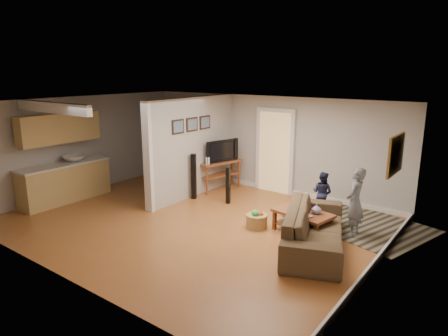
{
  "coord_description": "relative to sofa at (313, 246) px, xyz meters",
  "views": [
    {
      "loc": [
        5.31,
        -6.03,
        3.14
      ],
      "look_at": [
        0.36,
        0.63,
        1.1
      ],
      "focal_mm": 32.0,
      "sensor_mm": 36.0,
      "label": 1
    }
  ],
  "objects": [
    {
      "name": "ground",
      "position": [
        -2.6,
        -0.37,
        0.0
      ],
      "size": [
        7.5,
        7.5,
        0.0
      ],
      "primitive_type": "plane",
      "color": "brown",
      "rests_on": "ground"
    },
    {
      "name": "toddler",
      "position": [
        -0.6,
        1.73,
        0.0
      ],
      "size": [
        0.49,
        0.4,
        0.97
      ],
      "primitive_type": "imported",
      "rotation": [
        0.0,
        0.0,
        3.07
      ],
      "color": "#1F2242",
      "rests_on": "ground"
    },
    {
      "name": "sofa",
      "position": [
        0.0,
        0.0,
        0.0
      ],
      "size": [
        1.82,
        2.7,
        0.73
      ],
      "primitive_type": "imported",
      "rotation": [
        0.0,
        0.0,
        1.94
      ],
      "color": "#423A21",
      "rests_on": "ground"
    },
    {
      "name": "room_shell",
      "position": [
        -3.67,
        0.06,
        1.46
      ],
      "size": [
        7.54,
        6.02,
        2.52
      ],
      "color": "#AEABA7",
      "rests_on": "ground"
    },
    {
      "name": "tv_console",
      "position": [
        -3.54,
        1.82,
        0.72
      ],
      "size": [
        0.77,
        1.34,
        1.08
      ],
      "rotation": [
        0.0,
        0.0,
        -0.25
      ],
      "color": "brown",
      "rests_on": "ground"
    },
    {
      "name": "child",
      "position": [
        0.4,
        0.9,
        0.0
      ],
      "size": [
        0.33,
        0.5,
        1.37
      ],
      "primitive_type": "imported",
      "rotation": [
        0.0,
        0.0,
        -1.58
      ],
      "color": "slate",
      "rests_on": "ground"
    },
    {
      "name": "speaker_left",
      "position": [
        -3.6,
        0.83,
        0.57
      ],
      "size": [
        0.15,
        0.15,
        1.15
      ],
      "primitive_type": "cube",
      "rotation": [
        0.0,
        0.0,
        0.42
      ],
      "color": "black",
      "rests_on": "ground"
    },
    {
      "name": "area_rug",
      "position": [
        0.28,
        1.61,
        0.01
      ],
      "size": [
        3.13,
        2.64,
        0.01
      ],
      "primitive_type": "cube",
      "rotation": [
        0.0,
        0.0,
        -0.28
      ],
      "color": "black",
      "rests_on": "ground"
    },
    {
      "name": "toy_basket",
      "position": [
        -1.31,
        0.13,
        0.16
      ],
      "size": [
        0.43,
        0.43,
        0.39
      ],
      "color": "olive",
      "rests_on": "ground"
    },
    {
      "name": "speaker_right",
      "position": [
        -2.69,
        1.03,
        0.44
      ],
      "size": [
        0.1,
        0.1,
        0.88
      ],
      "primitive_type": "cube",
      "rotation": [
        0.0,
        0.0,
        0.14
      ],
      "color": "black",
      "rests_on": "ground"
    },
    {
      "name": "coffee_table",
      "position": [
        -0.44,
        0.46,
        0.34
      ],
      "size": [
        1.22,
        0.84,
        0.66
      ],
      "rotation": [
        0.0,
        0.0,
        -0.18
      ],
      "color": "brown",
      "rests_on": "ground"
    }
  ]
}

